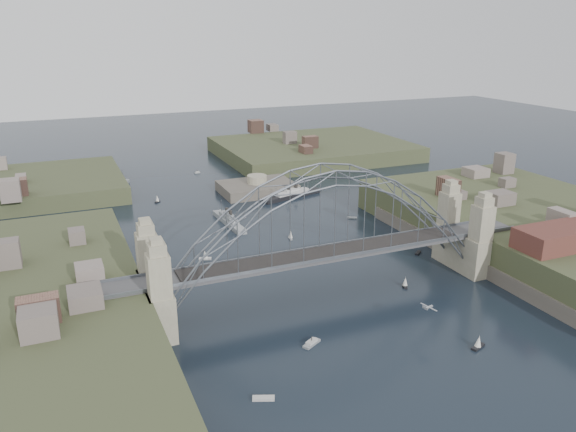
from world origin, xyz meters
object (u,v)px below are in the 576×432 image
Objects in this scene: fort_island at (257,194)px; naval_cruiser_near at (229,221)px; bridge at (327,233)px; naval_cruiser_far at (118,186)px; ocean_liner at (292,195)px; wharf_shed at (565,236)px.

naval_cruiser_near is (-16.72, -24.61, 1.18)m from fort_island.
bridge is at bearing -99.73° from fort_island.
ocean_liner is at bearing -33.73° from naval_cruiser_far.
naval_cruiser_far is at bearing 123.62° from wharf_shed.
bridge is 3.82× the size of fort_island.
naval_cruiser_near is (-48.72, 59.39, -9.16)m from wharf_shed.
bridge is 72.14m from fort_island.
ocean_liner is at bearing -48.86° from fort_island.
wharf_shed reaches higher than naval_cruiser_far.
bridge reaches higher than naval_cruiser_near.
bridge is 46.23m from wharf_shed.
fort_island is 44.28m from naval_cruiser_far.
naval_cruiser_far is (-38.44, 21.95, 1.08)m from fort_island.
naval_cruiser_near is 0.89× the size of ocean_liner.
naval_cruiser_near is at bearing 129.36° from wharf_shed.
bridge is at bearing -107.96° from ocean_liner.
fort_island is 11.90m from ocean_liner.
naval_cruiser_far is (-26.44, 91.95, -11.59)m from bridge.
bridge reaches higher than wharf_shed.
wharf_shed is at bearing -56.38° from naval_cruiser_far.
bridge is 4.20× the size of wharf_shed.
naval_cruiser_near is 1.38× the size of naval_cruiser_far.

